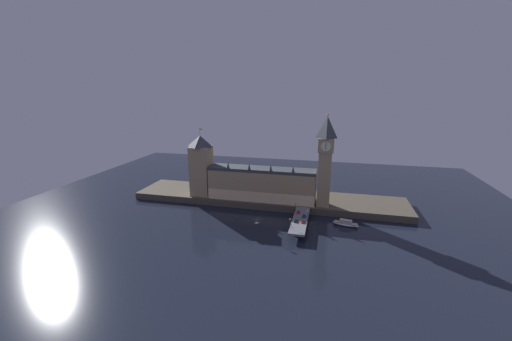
% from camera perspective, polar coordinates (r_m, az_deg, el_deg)
% --- Properties ---
extents(ground_plane, '(400.00, 400.00, 0.00)m').
position_cam_1_polar(ground_plane, '(226.55, 0.14, -8.91)').
color(ground_plane, black).
extents(embankment, '(220.00, 42.00, 5.17)m').
position_cam_1_polar(embankment, '(261.01, 2.15, -5.05)').
color(embankment, '#4C4438').
rests_on(embankment, ground_plane).
extents(parliament_hall, '(83.94, 17.51, 30.57)m').
position_cam_1_polar(parliament_hall, '(247.55, 1.07, -2.43)').
color(parliament_hall, tan).
rests_on(parliament_hall, embankment).
extents(clock_tower, '(11.40, 11.51, 68.52)m').
position_cam_1_polar(clock_tower, '(233.25, 12.49, 2.14)').
color(clock_tower, tan).
rests_on(clock_tower, embankment).
extents(victoria_tower, '(15.80, 15.80, 55.18)m').
position_cam_1_polar(victoria_tower, '(259.96, -9.93, 0.95)').
color(victoria_tower, tan).
rests_on(victoria_tower, embankment).
extents(bridge, '(10.19, 46.00, 5.52)m').
position_cam_1_polar(bridge, '(215.84, 8.00, -9.18)').
color(bridge, slate).
rests_on(bridge, ground_plane).
extents(car_northbound_lead, '(2.02, 4.51, 1.53)m').
position_cam_1_polar(car_northbound_lead, '(224.69, 7.72, -7.53)').
color(car_northbound_lead, red).
rests_on(car_northbound_lead, bridge).
extents(car_northbound_trail, '(1.92, 4.67, 1.32)m').
position_cam_1_polar(car_northbound_trail, '(211.40, 7.29, -9.01)').
color(car_northbound_trail, black).
rests_on(car_northbound_trail, bridge).
extents(car_southbound_lead, '(2.07, 3.98, 1.31)m').
position_cam_1_polar(car_southbound_lead, '(210.63, 8.50, -9.15)').
color(car_southbound_lead, red).
rests_on(car_southbound_lead, bridge).
extents(car_southbound_trail, '(2.01, 4.11, 1.48)m').
position_cam_1_polar(car_southbound_trail, '(218.87, 8.73, -8.19)').
color(car_southbound_trail, navy).
rests_on(car_southbound_trail, bridge).
extents(pedestrian_near_rail, '(0.38, 0.38, 1.82)m').
position_cam_1_polar(pedestrian_near_rail, '(204.11, 6.39, -9.77)').
color(pedestrian_near_rail, black).
rests_on(pedestrian_near_rail, bridge).
extents(street_lamp_near, '(1.34, 0.60, 6.29)m').
position_cam_1_polar(street_lamp_near, '(200.66, 6.21, -9.28)').
color(street_lamp_near, '#2D3333').
rests_on(street_lamp_near, bridge).
extents(street_lamp_mid, '(1.34, 0.60, 7.08)m').
position_cam_1_polar(street_lamp_mid, '(213.13, 9.37, -7.78)').
color(street_lamp_mid, '#2D3333').
rests_on(street_lamp_mid, bridge).
extents(street_lamp_far, '(1.34, 0.60, 7.17)m').
position_cam_1_polar(street_lamp_far, '(227.52, 7.21, -6.20)').
color(street_lamp_far, '#2D3333').
rests_on(street_lamp_far, bridge).
extents(boat_downstream, '(18.18, 8.05, 4.31)m').
position_cam_1_polar(boat_downstream, '(225.02, 15.98, -9.25)').
color(boat_downstream, white).
rests_on(boat_downstream, ground_plane).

